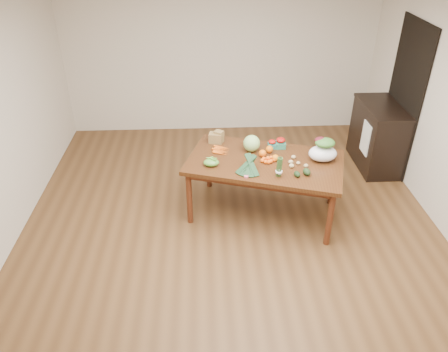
{
  "coord_description": "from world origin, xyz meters",
  "views": [
    {
      "loc": [
        -0.29,
        -3.95,
        3.3
      ],
      "look_at": [
        -0.09,
        0.0,
        0.86
      ],
      "focal_mm": 35.0,
      "sensor_mm": 36.0,
      "label": 1
    }
  ],
  "objects_px": {
    "kale_bunch": "(248,167)",
    "paper_bag": "(216,137)",
    "mandarin_cluster": "(268,159)",
    "salad_bag": "(323,151)",
    "dining_table": "(264,187)",
    "cabinet": "(377,136)",
    "cabbage": "(252,143)",
    "asparagus_bundle": "(279,167)"
  },
  "relations": [
    {
      "from": "cabinet",
      "to": "kale_bunch",
      "type": "bearing_deg",
      "value": -145.66
    },
    {
      "from": "cabbage",
      "to": "mandarin_cluster",
      "type": "height_order",
      "value": "cabbage"
    },
    {
      "from": "dining_table",
      "to": "cabinet",
      "type": "xyz_separation_m",
      "value": [
        1.8,
        1.12,
        0.1
      ]
    },
    {
      "from": "kale_bunch",
      "to": "salad_bag",
      "type": "bearing_deg",
      "value": 32.28
    },
    {
      "from": "cabbage",
      "to": "mandarin_cluster",
      "type": "distance_m",
      "value": 0.34
    },
    {
      "from": "paper_bag",
      "to": "kale_bunch",
      "type": "height_order",
      "value": "kale_bunch"
    },
    {
      "from": "asparagus_bundle",
      "to": "salad_bag",
      "type": "xyz_separation_m",
      "value": [
        0.57,
        0.34,
        0.0
      ]
    },
    {
      "from": "dining_table",
      "to": "paper_bag",
      "type": "relative_size",
      "value": 8.27
    },
    {
      "from": "paper_bag",
      "to": "cabbage",
      "type": "xyz_separation_m",
      "value": [
        0.43,
        -0.25,
        0.03
      ]
    },
    {
      "from": "dining_table",
      "to": "cabbage",
      "type": "relative_size",
      "value": 8.81
    },
    {
      "from": "mandarin_cluster",
      "to": "dining_table",
      "type": "bearing_deg",
      "value": 126.63
    },
    {
      "from": "cabbage",
      "to": "paper_bag",
      "type": "bearing_deg",
      "value": 150.27
    },
    {
      "from": "mandarin_cluster",
      "to": "paper_bag",
      "type": "bearing_deg",
      "value": 138.17
    },
    {
      "from": "kale_bunch",
      "to": "salad_bag",
      "type": "xyz_separation_m",
      "value": [
        0.9,
        0.24,
        0.05
      ]
    },
    {
      "from": "mandarin_cluster",
      "to": "salad_bag",
      "type": "bearing_deg",
      "value": 0.72
    },
    {
      "from": "cabbage",
      "to": "asparagus_bundle",
      "type": "distance_m",
      "value": 0.66
    },
    {
      "from": "cabinet",
      "to": "cabbage",
      "type": "distance_m",
      "value": 2.16
    },
    {
      "from": "paper_bag",
      "to": "mandarin_cluster",
      "type": "relative_size",
      "value": 1.21
    },
    {
      "from": "dining_table",
      "to": "paper_bag",
      "type": "xyz_separation_m",
      "value": [
        -0.57,
        0.5,
        0.45
      ]
    },
    {
      "from": "paper_bag",
      "to": "mandarin_cluster",
      "type": "bearing_deg",
      "value": -41.83
    },
    {
      "from": "cabbage",
      "to": "asparagus_bundle",
      "type": "xyz_separation_m",
      "value": [
        0.24,
        -0.61,
        0.02
      ]
    },
    {
      "from": "kale_bunch",
      "to": "asparagus_bundle",
      "type": "bearing_deg",
      "value": 1.05
    },
    {
      "from": "dining_table",
      "to": "asparagus_bundle",
      "type": "relative_size",
      "value": 7.2
    },
    {
      "from": "paper_bag",
      "to": "salad_bag",
      "type": "xyz_separation_m",
      "value": [
        1.24,
        -0.52,
        0.05
      ]
    },
    {
      "from": "paper_bag",
      "to": "asparagus_bundle",
      "type": "height_order",
      "value": "asparagus_bundle"
    },
    {
      "from": "paper_bag",
      "to": "salad_bag",
      "type": "relative_size",
      "value": 0.66
    },
    {
      "from": "kale_bunch",
      "to": "paper_bag",
      "type": "bearing_deg",
      "value": 131.33
    },
    {
      "from": "cabbage",
      "to": "dining_table",
      "type": "bearing_deg",
      "value": -61.22
    },
    {
      "from": "cabinet",
      "to": "salad_bag",
      "type": "xyz_separation_m",
      "value": [
        -1.13,
        -1.14,
        0.41
      ]
    },
    {
      "from": "paper_bag",
      "to": "cabbage",
      "type": "relative_size",
      "value": 1.07
    },
    {
      "from": "paper_bag",
      "to": "salad_bag",
      "type": "distance_m",
      "value": 1.34
    },
    {
      "from": "cabbage",
      "to": "asparagus_bundle",
      "type": "relative_size",
      "value": 0.82
    },
    {
      "from": "cabinet",
      "to": "paper_bag",
      "type": "height_order",
      "value": "cabinet"
    },
    {
      "from": "mandarin_cluster",
      "to": "kale_bunch",
      "type": "height_order",
      "value": "kale_bunch"
    },
    {
      "from": "kale_bunch",
      "to": "asparagus_bundle",
      "type": "height_order",
      "value": "asparagus_bundle"
    },
    {
      "from": "kale_bunch",
      "to": "salad_bag",
      "type": "height_order",
      "value": "salad_bag"
    },
    {
      "from": "mandarin_cluster",
      "to": "asparagus_bundle",
      "type": "height_order",
      "value": "asparagus_bundle"
    },
    {
      "from": "kale_bunch",
      "to": "salad_bag",
      "type": "distance_m",
      "value": 0.93
    },
    {
      "from": "dining_table",
      "to": "salad_bag",
      "type": "relative_size",
      "value": 5.42
    },
    {
      "from": "dining_table",
      "to": "mandarin_cluster",
      "type": "distance_m",
      "value": 0.42
    },
    {
      "from": "paper_bag",
      "to": "mandarin_cluster",
      "type": "distance_m",
      "value": 0.8
    },
    {
      "from": "cabinet",
      "to": "kale_bunch",
      "type": "height_order",
      "value": "cabinet"
    }
  ]
}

